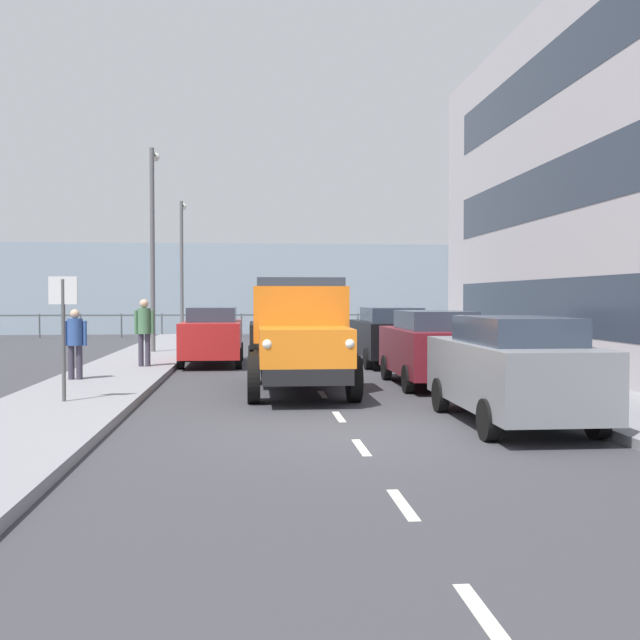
# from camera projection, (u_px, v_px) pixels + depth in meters

# --- Properties ---
(ground_plane) EXTENTS (80.00, 80.00, 0.00)m
(ground_plane) POSITION_uv_depth(u_px,v_px,m) (308.00, 374.00, 19.40)
(ground_plane) COLOR #38383D
(sidewalk_left) EXTENTS (2.52, 38.35, 0.15)m
(sidewalk_left) POSITION_uv_depth(u_px,v_px,m) (488.00, 370.00, 19.85)
(sidewalk_left) COLOR gray
(sidewalk_left) RESTS_ON ground_plane
(sidewalk_right) EXTENTS (2.52, 38.35, 0.15)m
(sidewalk_right) POSITION_uv_depth(u_px,v_px,m) (119.00, 373.00, 18.95)
(sidewalk_right) COLOR gray
(sidewalk_right) RESTS_ON ground_plane
(road_centreline_markings) EXTENTS (0.12, 34.65, 0.01)m
(road_centreline_markings) POSITION_uv_depth(u_px,v_px,m) (309.00, 375.00, 19.14)
(road_centreline_markings) COLOR silver
(road_centreline_markings) RESTS_ON ground_plane
(sea_horizon) EXTENTS (80.00, 0.80, 5.00)m
(sea_horizon) POSITION_uv_depth(u_px,v_px,m) (278.00, 289.00, 41.40)
(sea_horizon) COLOR #8C9EAD
(sea_horizon) RESTS_ON ground_plane
(seawall_railing) EXTENTS (28.08, 0.08, 1.20)m
(seawall_railing) POSITION_uv_depth(u_px,v_px,m) (281.00, 319.00, 37.87)
(seawall_railing) COLOR #4C5156
(seawall_railing) RESTS_ON ground_plane
(truck_vintage_orange) EXTENTS (2.17, 5.64, 2.43)m
(truck_vintage_orange) POSITION_uv_depth(u_px,v_px,m) (300.00, 338.00, 15.46)
(truck_vintage_orange) COLOR black
(truck_vintage_orange) RESTS_ON ground_plane
(car_grey_kerbside_near) EXTENTS (1.78, 4.28, 1.72)m
(car_grey_kerbside_near) POSITION_uv_depth(u_px,v_px,m) (511.00, 368.00, 11.75)
(car_grey_kerbside_near) COLOR slate
(car_grey_kerbside_near) RESTS_ON ground_plane
(car_maroon_kerbside_1) EXTENTS (1.84, 4.08, 1.72)m
(car_maroon_kerbside_1) POSITION_uv_depth(u_px,v_px,m) (433.00, 347.00, 16.88)
(car_maroon_kerbside_1) COLOR maroon
(car_maroon_kerbside_1) RESTS_ON ground_plane
(car_black_kerbside_2) EXTENTS (1.92, 4.38, 1.72)m
(car_black_kerbside_2) POSITION_uv_depth(u_px,v_px,m) (390.00, 335.00, 22.12)
(car_black_kerbside_2) COLOR black
(car_black_kerbside_2) RESTS_ON ground_plane
(car_red_oppositeside_0) EXTENTS (1.80, 4.09, 1.72)m
(car_red_oppositeside_0) POSITION_uv_depth(u_px,v_px,m) (212.00, 335.00, 22.13)
(car_red_oppositeside_0) COLOR #B21E1E
(car_red_oppositeside_0) RESTS_ON ground_plane
(pedestrian_couple_b) EXTENTS (0.53, 0.34, 1.60)m
(pedestrian_couple_b) POSITION_uv_depth(u_px,v_px,m) (75.00, 338.00, 16.85)
(pedestrian_couple_b) COLOR #383342
(pedestrian_couple_b) RESTS_ON sidewalk_right
(pedestrian_in_dark_coat) EXTENTS (0.53, 0.34, 1.82)m
(pedestrian_in_dark_coat) POSITION_uv_depth(u_px,v_px,m) (144.00, 327.00, 20.04)
(pedestrian_in_dark_coat) COLOR #383342
(pedestrian_in_dark_coat) RESTS_ON sidewalk_right
(lamp_post_promenade) EXTENTS (0.32, 1.14, 7.01)m
(lamp_post_promenade) POSITION_uv_depth(u_px,v_px,m) (153.00, 232.00, 25.56)
(lamp_post_promenade) COLOR #59595B
(lamp_post_promenade) RESTS_ON sidewalk_right
(lamp_post_far) EXTENTS (0.32, 1.14, 6.37)m
(lamp_post_far) POSITION_uv_depth(u_px,v_px,m) (182.00, 256.00, 34.67)
(lamp_post_far) COLOR #59595B
(lamp_post_far) RESTS_ON sidewalk_right
(street_sign) EXTENTS (0.50, 0.07, 2.25)m
(street_sign) POSITION_uv_depth(u_px,v_px,m) (63.00, 316.00, 13.27)
(street_sign) COLOR #4C4C4C
(street_sign) RESTS_ON sidewalk_right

